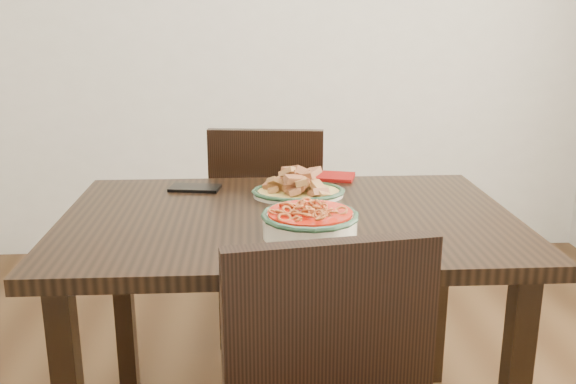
{
  "coord_description": "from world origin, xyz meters",
  "views": [
    {
      "loc": [
        -0.1,
        -1.67,
        1.3
      ],
      "look_at": [
        0.01,
        0.06,
        0.81
      ],
      "focal_mm": 40.0,
      "sensor_mm": 36.0,
      "label": 1
    }
  ],
  "objects": [
    {
      "name": "noodle_bowl",
      "position": [
        0.05,
        -0.15,
        0.79
      ],
      "size": [
        0.25,
        0.25,
        0.08
      ],
      "color": "#EDE3C8",
      "rests_on": "dining_table"
    },
    {
      "name": "wall_back",
      "position": [
        0.0,
        1.75,
        1.3
      ],
      "size": [
        3.5,
        0.1,
        2.6
      ],
      "primitive_type": "cube",
      "color": "beige",
      "rests_on": "ground"
    },
    {
      "name": "napkin",
      "position": [
        0.18,
        0.44,
        0.76
      ],
      "size": [
        0.16,
        0.15,
        0.01
      ],
      "primitive_type": "cube",
      "rotation": [
        0.0,
        0.0,
        -0.27
      ],
      "color": "maroon",
      "rests_on": "dining_table"
    },
    {
      "name": "fish_plate",
      "position": [
        0.05,
        0.22,
        0.79
      ],
      "size": [
        0.28,
        0.22,
        0.11
      ],
      "color": "beige",
      "rests_on": "dining_table"
    },
    {
      "name": "chair_far",
      "position": [
        -0.03,
        0.72,
        0.5
      ],
      "size": [
        0.47,
        0.47,
        0.89
      ],
      "rotation": [
        0.0,
        0.0,
        3.02
      ],
      "color": "black",
      "rests_on": "ground"
    },
    {
      "name": "dining_table",
      "position": [
        0.01,
        0.04,
        0.66
      ],
      "size": [
        1.26,
        0.84,
        0.75
      ],
      "color": "black",
      "rests_on": "ground"
    },
    {
      "name": "smartphone",
      "position": [
        -0.28,
        0.32,
        0.76
      ],
      "size": [
        0.17,
        0.11,
        0.01
      ],
      "primitive_type": "cube",
      "rotation": [
        0.0,
        0.0,
        -0.16
      ],
      "color": "black",
      "rests_on": "dining_table"
    }
  ]
}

